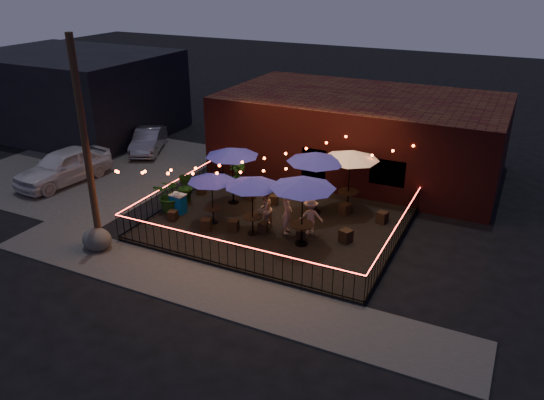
{
  "coord_description": "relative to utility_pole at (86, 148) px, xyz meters",
  "views": [
    {
      "loc": [
        8.58,
        -15.91,
        9.99
      ],
      "look_at": [
        0.05,
        1.46,
        1.42
      ],
      "focal_mm": 35.0,
      "sensor_mm": 36.0,
      "label": 1
    }
  ],
  "objects": [
    {
      "name": "fence_left",
      "position": [
        0.4,
        4.6,
        -3.34
      ],
      "size": [
        0.04,
        8.0,
        1.04
      ],
      "rotation": [
        0.0,
        0.0,
        1.57
      ],
      "color": "black",
      "rests_on": "patio"
    },
    {
      "name": "cafe_table_0",
      "position": [
        3.01,
        3.47,
        -1.87
      ],
      "size": [
        1.99,
        1.99,
        2.17
      ],
      "rotation": [
        0.0,
        0.0,
        -0.01
      ],
      "color": "black",
      "rests_on": "patio"
    },
    {
      "name": "bistro_chair_2",
      "position": [
        0.87,
        5.86,
        -3.6
      ],
      "size": [
        0.54,
        0.54,
        0.5
      ],
      "primitive_type": "cube",
      "rotation": [
        0.0,
        0.0,
        0.37
      ],
      "color": "black",
      "rests_on": "patio"
    },
    {
      "name": "cafe_table_3",
      "position": [
        6.45,
        6.21,
        -1.33
      ],
      "size": [
        3.29,
        3.29,
        2.76
      ],
      "rotation": [
        0.0,
        0.0,
        -0.4
      ],
      "color": "black",
      "rests_on": "patio"
    },
    {
      "name": "background_building",
      "position": [
        -12.6,
        11.6,
        -1.5
      ],
      "size": [
        12.0,
        9.0,
        5.0
      ],
      "primitive_type": "cube",
      "color": "black",
      "rests_on": "ground"
    },
    {
      "name": "potted_shrub_b",
      "position": [
        0.8,
        4.75,
        -3.12
      ],
      "size": [
        0.89,
        0.76,
        1.46
      ],
      "primitive_type": "imported",
      "rotation": [
        0.0,
        0.0,
        -0.15
      ],
      "color": "#11380E",
      "rests_on": "patio"
    },
    {
      "name": "fence_right",
      "position": [
        10.4,
        4.6,
        -3.34
      ],
      "size": [
        0.04,
        8.0,
        1.04
      ],
      "rotation": [
        0.0,
        0.0,
        1.57
      ],
      "color": "black",
      "rests_on": "patio"
    },
    {
      "name": "bistro_chair_4",
      "position": [
        4.12,
        3.23,
        -3.63
      ],
      "size": [
        0.44,
        0.44,
        0.44
      ],
      "primitive_type": "cube",
      "rotation": [
        0.0,
        0.0,
        0.21
      ],
      "color": "black",
      "rests_on": "patio"
    },
    {
      "name": "cafe_table_2",
      "position": [
        4.95,
        3.32,
        -1.66
      ],
      "size": [
        2.43,
        2.43,
        2.4
      ],
      "rotation": [
        0.0,
        0.0,
        0.12
      ],
      "color": "black",
      "rests_on": "patio"
    },
    {
      "name": "parking_lot",
      "position": [
        -6.6,
        6.6,
        -3.99
      ],
      "size": [
        11.0,
        12.0,
        0.02
      ],
      "primitive_type": "cube",
      "color": "#3A3836",
      "rests_on": "ground"
    },
    {
      "name": "potted_shrub_c",
      "position": [
        2.14,
        7.07,
        -3.18
      ],
      "size": [
        1.0,
        1.0,
        1.34
      ],
      "primitive_type": "imported",
      "rotation": [
        0.0,
        0.0,
        0.43
      ],
      "color": "#1E3C12",
      "rests_on": "patio"
    },
    {
      "name": "bistro_chair_7",
      "position": [
        6.22,
        6.39,
        -3.6
      ],
      "size": [
        0.57,
        0.57,
        0.51
      ],
      "primitive_type": "cube",
      "rotation": [
        0.0,
        0.0,
        3.56
      ],
      "color": "black",
      "rests_on": "patio"
    },
    {
      "name": "boulder",
      "position": [
        0.08,
        -0.2,
        -3.6
      ],
      "size": [
        1.23,
        1.12,
        0.8
      ],
      "primitive_type": "ellipsoid",
      "rotation": [
        0.0,
        0.0,
        -0.28
      ],
      "color": "#494944",
      "rests_on": "ground"
    },
    {
      "name": "patron_c",
      "position": [
        7.04,
        4.27,
        -3.08
      ],
      "size": [
        1.15,
        0.94,
        1.54
      ],
      "primitive_type": "imported",
      "rotation": [
        0.0,
        0.0,
        3.58
      ],
      "color": "tan",
      "rests_on": "patio"
    },
    {
      "name": "fence_front",
      "position": [
        5.4,
        0.6,
        -3.34
      ],
      "size": [
        10.0,
        0.04,
        1.04
      ],
      "color": "black",
      "rests_on": "patio"
    },
    {
      "name": "festoon_lights",
      "position": [
        4.39,
        4.3,
        -1.48
      ],
      "size": [
        10.02,
        8.72,
        1.32
      ],
      "color": "#F34015",
      "rests_on": "ground"
    },
    {
      "name": "bistro_chair_8",
      "position": [
        6.85,
        3.74,
        -3.65
      ],
      "size": [
        0.43,
        0.43,
        0.4
      ],
      "primitive_type": "cube",
      "rotation": [
        0.0,
        0.0,
        0.34
      ],
      "color": "black",
      "rests_on": "patio"
    },
    {
      "name": "cafe_table_4",
      "position": [
        7.06,
        3.35,
        -1.34
      ],
      "size": [
        3.26,
        3.26,
        2.75
      ],
      "rotation": [
        0.0,
        0.0,
        -0.39
      ],
      "color": "black",
      "rests_on": "patio"
    },
    {
      "name": "bistro_chair_6",
      "position": [
        4.47,
        6.25,
        -3.64
      ],
      "size": [
        0.45,
        0.45,
        0.42
      ],
      "primitive_type": "cube",
      "rotation": [
        0.0,
        0.0,
        0.3
      ],
      "color": "black",
      "rests_on": "patio"
    },
    {
      "name": "cafe_table_5",
      "position": [
        7.6,
        7.21,
        -1.36
      ],
      "size": [
        2.96,
        2.96,
        2.72
      ],
      "rotation": [
        0.0,
        0.0,
        0.23
      ],
      "color": "black",
      "rests_on": "patio"
    },
    {
      "name": "patron_a",
      "position": [
        6.13,
        4.01,
        -3.01
      ],
      "size": [
        0.56,
        0.7,
        1.68
      ],
      "primitive_type": "imported",
      "rotation": [
        0.0,
        0.0,
        1.86
      ],
      "color": "tan",
      "rests_on": "patio"
    },
    {
      "name": "utility_pole",
      "position": [
        0.0,
        0.0,
        0.0
      ],
      "size": [
        0.26,
        0.26,
        8.0
      ],
      "primitive_type": "cylinder",
      "color": "#3D2919",
      "rests_on": "ground"
    },
    {
      "name": "bistro_chair_11",
      "position": [
        9.34,
        6.57,
        -3.61
      ],
      "size": [
        0.49,
        0.49,
        0.48
      ],
      "primitive_type": "cube",
      "rotation": [
        0.0,
        0.0,
        2.9
      ],
      "color": "black",
      "rests_on": "patio"
    },
    {
      "name": "patron_b",
      "position": [
        5.12,
        4.05,
        -3.04
      ],
      "size": [
        0.77,
        0.9,
        1.63
      ],
      "primitive_type": "imported",
      "rotation": [
        0.0,
        0.0,
        -1.78
      ],
      "color": "tan",
      "rests_on": "patio"
    },
    {
      "name": "patio",
      "position": [
        5.4,
        4.6,
        -3.92
      ],
      "size": [
        10.0,
        8.0,
        0.15
      ],
      "primitive_type": "cube",
      "color": "black",
      "rests_on": "ground"
    },
    {
      "name": "bistro_chair_10",
      "position": [
        7.67,
        6.65,
        -3.6
      ],
      "size": [
        0.55,
        0.55,
        0.5
      ],
      "primitive_type": "cube",
      "rotation": [
        0.0,
        0.0,
        -0.4
      ],
      "color": "black",
      "rests_on": "patio"
    },
    {
      "name": "brick_building",
      "position": [
        6.4,
        12.59,
        -2.0
      ],
      "size": [
        14.0,
        8.0,
        4.0
      ],
      "color": "#3A100F",
      "rests_on": "ground"
    },
    {
      "name": "bistro_chair_5",
      "position": [
        5.26,
        3.62,
        -3.65
      ],
      "size": [
        0.41,
        0.41,
        0.41
      ],
      "primitive_type": "cube",
      "rotation": [
        0.0,
        0.0,
        3.34
      ],
      "color": "black",
      "rests_on": "patio"
    },
    {
      "name": "bistro_chair_1",
      "position": [
        3.11,
        2.76,
        -3.61
      ],
      "size": [
        0.51,
        0.51,
        0.47
      ],
      "primitive_type": "cube",
      "rotation": [
        0.0,
        0.0,
        3.5
      ],
      "color": "black",
      "rests_on": "patio"
    },
    {
      "name": "bistro_chair_3",
      "position": [
        3.24,
        6.29,
        -3.6
      ],
      "size": [
        0.45,
        0.45,
        0.5
      ],
      "primitive_type": "cube",
      "rotation": [
        0.0,
        0.0,
        3.22
      ],
      "color": "black",
      "rests_on": "patio"
    },
    {
      "name": "bistro_chair_0",
      "position": [
        1.36,
        2.9,
        -3.64
      ],
      "size": [
        0.42,
        0.42,
        0.42
      ],
      "primitive_type": "cube",
      "rotation": [
        0.0,
        0.0,
        0.22
      ],
      "color": "black",
      "rests_on": "patio"
    },
    {
      "name": "car_silver",
      "position": [
        -5.54,
        10.07,
        -3.32
      ],
      "size": [
        3.06,
        4.32,
        1.35
      ],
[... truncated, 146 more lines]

